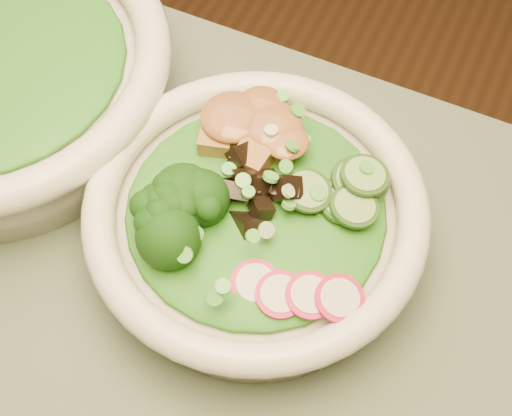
% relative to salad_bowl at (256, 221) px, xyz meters
% --- Properties ---
extents(salad_bowl, '(0.25, 0.25, 0.07)m').
position_rel_salad_bowl_xyz_m(salad_bowl, '(0.00, 0.00, 0.00)').
color(salad_bowl, silver).
rests_on(salad_bowl, dining_table).
extents(lettuce_bed, '(0.19, 0.19, 0.02)m').
position_rel_salad_bowl_xyz_m(lettuce_bed, '(0.00, 0.00, 0.02)').
color(lettuce_bed, '#1B6715').
rests_on(lettuce_bed, salad_bowl).
extents(broccoli_florets, '(0.09, 0.09, 0.04)m').
position_rel_salad_bowl_xyz_m(broccoli_florets, '(-0.05, -0.03, 0.03)').
color(broccoli_florets, black).
rests_on(broccoli_florets, salad_bowl).
extents(radish_slices, '(0.11, 0.07, 0.02)m').
position_rel_salad_bowl_xyz_m(radish_slices, '(0.03, -0.05, 0.02)').
color(radish_slices, '#B60E3B').
rests_on(radish_slices, salad_bowl).
extents(cucumber_slices, '(0.09, 0.09, 0.03)m').
position_rel_salad_bowl_xyz_m(cucumber_slices, '(0.05, 0.03, 0.03)').
color(cucumber_slices, '#80A65C').
rests_on(cucumber_slices, salad_bowl).
extents(mushroom_heap, '(0.09, 0.09, 0.04)m').
position_rel_salad_bowl_xyz_m(mushroom_heap, '(-0.01, 0.01, 0.03)').
color(mushroom_heap, black).
rests_on(mushroom_heap, salad_bowl).
extents(tofu_cubes, '(0.10, 0.08, 0.03)m').
position_rel_salad_bowl_xyz_m(tofu_cubes, '(-0.03, 0.05, 0.03)').
color(tofu_cubes, brown).
rests_on(tofu_cubes, salad_bowl).
extents(peanut_sauce, '(0.06, 0.05, 0.01)m').
position_rel_salad_bowl_xyz_m(peanut_sauce, '(-0.03, 0.05, 0.04)').
color(peanut_sauce, brown).
rests_on(peanut_sauce, tofu_cubes).
extents(scallion_garnish, '(0.18, 0.18, 0.02)m').
position_rel_salad_bowl_xyz_m(scallion_garnish, '(0.00, 0.00, 0.04)').
color(scallion_garnish, '#51AB3C').
rests_on(scallion_garnish, salad_bowl).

